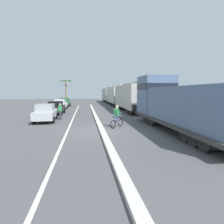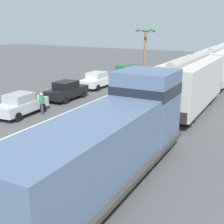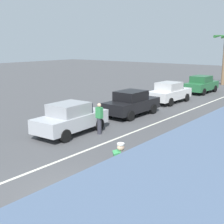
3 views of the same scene
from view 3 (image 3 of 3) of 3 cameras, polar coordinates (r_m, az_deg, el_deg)
ground_plane at (r=10.03m, az=-7.98°, el=-14.92°), size 120.00×120.00×0.00m
median_curb at (r=14.46m, az=9.45°, el=-5.90°), size 0.36×36.00×0.16m
lane_stripe at (r=15.71m, az=1.74°, el=-4.53°), size 0.14×36.00×0.01m
parked_car_silver at (r=16.20m, az=-7.54°, el=-1.13°), size 1.98×4.27×1.62m
parked_car_black at (r=20.16m, az=3.63°, el=1.64°), size 1.88×4.22×1.62m
parked_car_white at (r=24.95m, az=10.48°, el=3.55°), size 1.93×4.25×1.62m
parked_car_green at (r=30.61m, az=16.03°, el=4.89°), size 1.91×4.24×1.62m
cyclist at (r=9.53m, az=1.36°, el=-10.88°), size 1.23×1.27×1.71m
pedestrian_by_cars at (r=15.97m, az=-2.34°, el=-1.12°), size 0.34×0.22×1.62m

